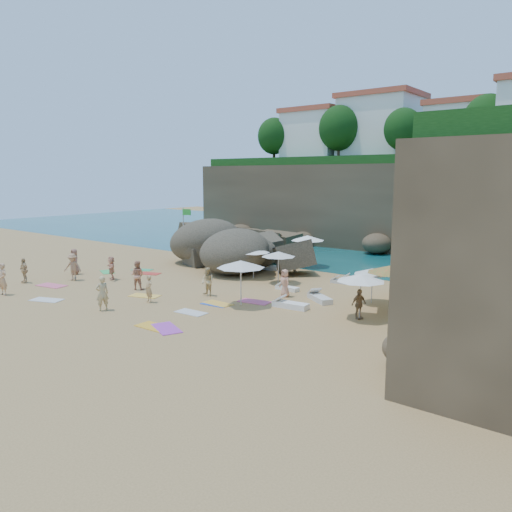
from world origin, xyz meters
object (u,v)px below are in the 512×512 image
Objects in this scene: person_stand_1 at (137,275)px; flag_pole at (185,227)px; person_stand_4 at (285,283)px; person_stand_2 at (296,261)px; person_stand_5 at (221,253)px; rock_outcrop at (246,268)px; parasol_2 at (424,254)px; parasol_1 at (308,238)px; parasol_0 at (278,254)px; lounger_0 at (270,268)px; person_stand_0 at (2,279)px; person_stand_3 at (359,304)px; person_stand_6 at (102,293)px.

flag_pole is at bearing -86.82° from person_stand_1.
person_stand_2 is at bearing 138.93° from person_stand_4.
person_stand_1 is 1.17× the size of person_stand_5.
rock_outcrop is 3.41m from person_stand_5.
parasol_2 is 1.40× the size of person_stand_4.
flag_pole is 10.23m from parasol_1.
parasol_0 is at bearing -15.11° from person_stand_5.
parasol_2 is 11.08m from lounger_0.
parasol_2 is 15.91m from person_stand_5.
rock_outcrop is at bearing 151.20° from parasol_0.
lounger_0 is 1.25× the size of person_stand_2.
parasol_0 is 0.98× the size of parasol_2.
person_stand_0 is 1.05× the size of person_stand_1.
rock_outcrop is 4.84× the size of person_stand_1.
parasol_0 is at bearing -157.37° from person_stand_1.
flag_pole is 2.70× the size of person_stand_4.
person_stand_0 reaches higher than person_stand_4.
rock_outcrop is 6.84m from flag_pole.
person_stand_2 is at bearing 52.83° from person_stand_0.
person_stand_0 is 16.54m from person_stand_4.
person_stand_3 reaches higher than lounger_0.
lounger_0 is 1.13× the size of person_stand_1.
parasol_2 is (18.73, 3.03, -0.82)m from flag_pole.
person_stand_3 is (12.85, -6.98, 0.75)m from rock_outcrop.
person_stand_4 is at bearing 179.28° from person_stand_1.
person_stand_0 is 1.16× the size of person_stand_2.
rock_outcrop is 9.64m from person_stand_1.
person_stand_6 is (7.51, 1.59, -0.03)m from person_stand_0.
parasol_2 is 9.77m from person_stand_3.
person_stand_4 is (4.16, -8.97, -1.42)m from parasol_1.
parasol_1 is (3.24, 3.50, 2.23)m from rock_outcrop.
parasol_2 is at bearing 77.90° from person_stand_4.
person_stand_5 is (-6.49, -2.76, -1.46)m from parasol_1.
person_stand_1 is 13.89m from person_stand_3.
parasol_0 is (11.20, -2.41, -0.87)m from flag_pole.
parasol_2 is 1.20× the size of person_stand_0.
person_stand_2 is at bearing 20.26° from rock_outcrop.
person_stand_2 is 15.25m from person_stand_6.
flag_pole is at bearing -177.09° from rock_outcrop.
person_stand_5 is 0.84× the size of person_stand_6.
person_stand_6 is (-1.95, -15.12, 0.10)m from person_stand_2.
person_stand_5 is at bearing -143.40° from person_stand_6.
person_stand_3 is at bearing -87.91° from parasol_2.
person_stand_0 reaches higher than person_stand_6.
rock_outcrop is at bearing -5.01° from person_stand_5.
person_stand_3 is at bearing -28.50° from rock_outcrop.
lounger_0 is 5.02m from person_stand_5.
person_stand_0 is (-7.58, -16.14, 0.79)m from lounger_0.
person_stand_1 reaches higher than person_stand_4.
person_stand_0 is (-5.85, -15.38, 0.95)m from rock_outcrop.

